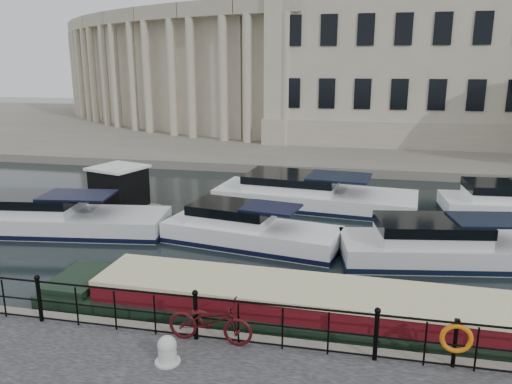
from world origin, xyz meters
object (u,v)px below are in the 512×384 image
life_ring_post (456,339)px  harbour_hut (119,191)px  bicycle (210,321)px  mooring_bollard (167,350)px  narrowboat (356,323)px

life_ring_post → harbour_hut: bearing=140.0°
bicycle → life_ring_post: (5.24, 0.06, 0.16)m
mooring_bollard → harbour_hut: 13.93m
mooring_bollard → harbour_hut: size_ratio=0.17×
mooring_bollard → narrowboat: (3.89, 2.87, -0.47)m
life_ring_post → narrowboat: life_ring_post is taller
bicycle → mooring_bollard: (-0.65, -0.97, -0.23)m
life_ring_post → harbour_hut: 17.01m
harbour_hut → mooring_bollard: bearing=-41.6°
harbour_hut → narrowboat: bearing=-21.9°
mooring_bollard → narrowboat: size_ratio=0.04×
bicycle → harbour_hut: harbour_hut is taller
harbour_hut → bicycle: bearing=-37.1°
narrowboat → harbour_hut: harbour_hut is taller
life_ring_post → harbour_hut: (-13.04, 10.93, -0.28)m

